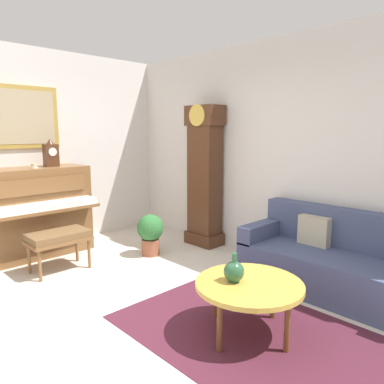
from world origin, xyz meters
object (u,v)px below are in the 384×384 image
at_px(grandfather_clock, 204,180).
at_px(teacup, 34,166).
at_px(piano, 33,212).
at_px(piano_bench, 59,238).
at_px(green_jug, 234,271).
at_px(couch, 336,263).
at_px(coffee_table, 249,286).
at_px(potted_plant, 150,232).
at_px(mantel_clock, 51,154).

relative_size(grandfather_clock, teacup, 17.50).
bearing_deg(piano, grandfather_clock, 58.10).
xyz_separation_m(piano, piano_bench, (0.77, -0.00, -0.20)).
distance_m(piano_bench, green_jug, 2.36).
distance_m(couch, coffee_table, 1.31).
bearing_deg(coffee_table, potted_plant, 163.83).
bearing_deg(potted_plant, teacup, -132.14).
height_order(mantel_clock, teacup, mantel_clock).
height_order(piano_bench, grandfather_clock, grandfather_clock).
height_order(piano, couch, piano).
xyz_separation_m(couch, teacup, (-3.24, -1.79, 0.90)).
relative_size(piano_bench, green_jug, 2.92).
bearing_deg(grandfather_clock, piano, -121.90).
relative_size(mantel_clock, teacup, 3.28).
xyz_separation_m(piano_bench, green_jug, (2.32, 0.44, 0.13)).
bearing_deg(couch, potted_plant, -162.95).
bearing_deg(coffee_table, couch, 83.98).
relative_size(piano, couch, 0.76).
height_order(piano, green_jug, piano).
relative_size(grandfather_clock, green_jug, 8.46).
height_order(piano, mantel_clock, mantel_clock).
bearing_deg(green_jug, grandfather_clock, 139.72).
bearing_deg(grandfather_clock, coffee_table, -37.41).
relative_size(coffee_table, green_jug, 3.67).
height_order(couch, coffee_table, couch).
distance_m(piano_bench, potted_plant, 1.17).
relative_size(piano_bench, teacup, 6.03).
height_order(couch, mantel_clock, mantel_clock).
distance_m(piano, teacup, 0.62).
bearing_deg(piano_bench, teacup, 177.40).
relative_size(coffee_table, potted_plant, 1.57).
bearing_deg(piano, piano_bench, -0.08).
relative_size(green_jug, potted_plant, 0.43).
bearing_deg(piano, green_jug, 8.16).
distance_m(piano, coffee_table, 3.24).
xyz_separation_m(couch, green_jug, (-0.24, -1.37, 0.22)).
bearing_deg(piano, potted_plant, 46.25).
xyz_separation_m(coffee_table, potted_plant, (-2.11, 0.61, -0.09)).
bearing_deg(grandfather_clock, potted_plant, -100.75).
bearing_deg(green_jug, piano, -171.84).
bearing_deg(green_jug, teacup, -172.17).
bearing_deg(piano, mantel_clock, 89.62).
height_order(mantel_clock, green_jug, mantel_clock).
xyz_separation_m(couch, mantel_clock, (-3.32, -1.52, 1.05)).
distance_m(piano, potted_plant, 1.59).
xyz_separation_m(piano_bench, potted_plant, (0.31, 1.13, -0.08)).
relative_size(couch, teacup, 16.38).
bearing_deg(mantel_clock, coffee_table, 4.00).
bearing_deg(coffee_table, piano_bench, -167.89).
distance_m(piano_bench, teacup, 1.06).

